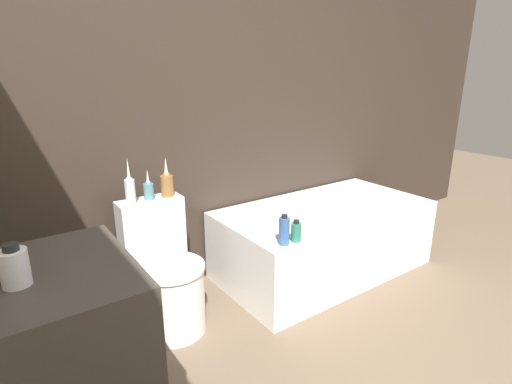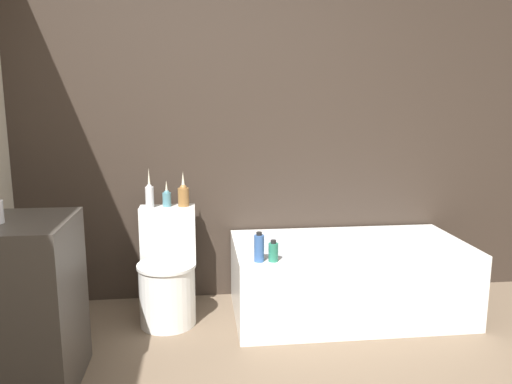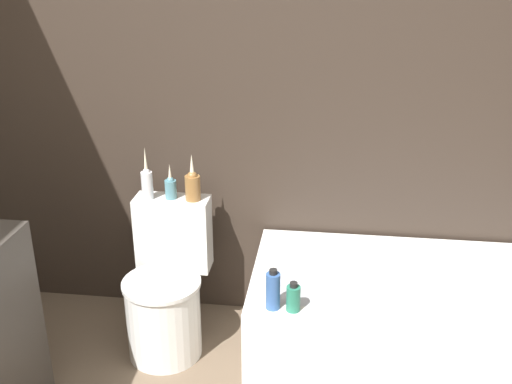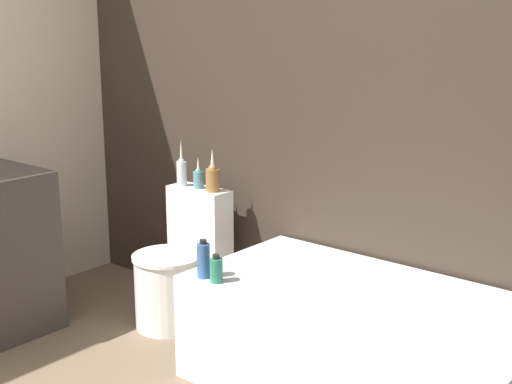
# 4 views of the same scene
# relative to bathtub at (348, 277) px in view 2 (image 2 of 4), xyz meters

# --- Properties ---
(wall_back_tiled) EXTENTS (6.40, 0.06, 2.60)m
(wall_back_tiled) POSITION_rel_bathtub_xyz_m (-0.78, 0.45, 1.05)
(wall_back_tiled) COLOR #332821
(wall_back_tiled) RESTS_ON ground_plane
(bathtub) EXTENTS (1.53, 0.79, 0.50)m
(bathtub) POSITION_rel_bathtub_xyz_m (0.00, 0.00, 0.00)
(bathtub) COLOR white
(bathtub) RESTS_ON ground
(toilet) EXTENTS (0.37, 0.52, 0.72)m
(toilet) POSITION_rel_bathtub_xyz_m (-1.20, 0.04, 0.05)
(toilet) COLOR white
(toilet) RESTS_ON ground
(vanity_counter) EXTENTS (0.62, 0.56, 0.86)m
(vanity_counter) POSITION_rel_bathtub_xyz_m (-1.92, -0.67, 0.18)
(vanity_counter) COLOR #38332D
(vanity_counter) RESTS_ON ground
(vase_gold) EXTENTS (0.06, 0.06, 0.26)m
(vase_gold) POSITION_rel_bathtub_xyz_m (-1.31, 0.20, 0.56)
(vase_gold) COLOR silver
(vase_gold) RESTS_ON toilet
(vase_silver) EXTENTS (0.06, 0.06, 0.18)m
(vase_silver) POSITION_rel_bathtub_xyz_m (-1.20, 0.22, 0.53)
(vase_silver) COLOR teal
(vase_silver) RESTS_ON toilet
(vase_bronze) EXTENTS (0.07, 0.07, 0.23)m
(vase_bronze) POSITION_rel_bathtub_xyz_m (-1.09, 0.22, 0.55)
(vase_bronze) COLOR olive
(vase_bronze) RESTS_ON toilet
(shampoo_bottle_tall) EXTENTS (0.06, 0.06, 0.18)m
(shampoo_bottle_tall) POSITION_rel_bathtub_xyz_m (-0.64, -0.32, 0.33)
(shampoo_bottle_tall) COLOR #335999
(shampoo_bottle_tall) RESTS_ON bathtub
(shampoo_bottle_short) EXTENTS (0.06, 0.06, 0.13)m
(shampoo_bottle_short) POSITION_rel_bathtub_xyz_m (-0.56, -0.33, 0.30)
(shampoo_bottle_short) COLOR #267259
(shampoo_bottle_short) RESTS_ON bathtub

